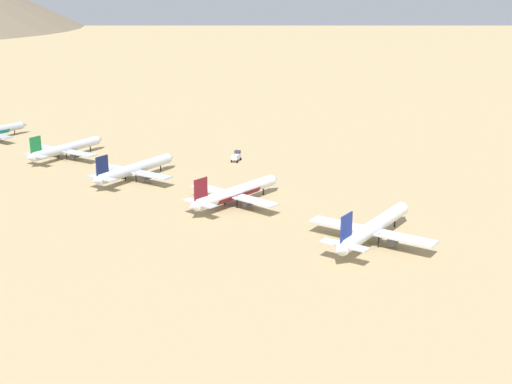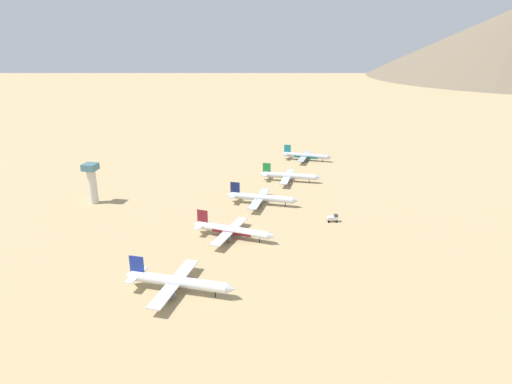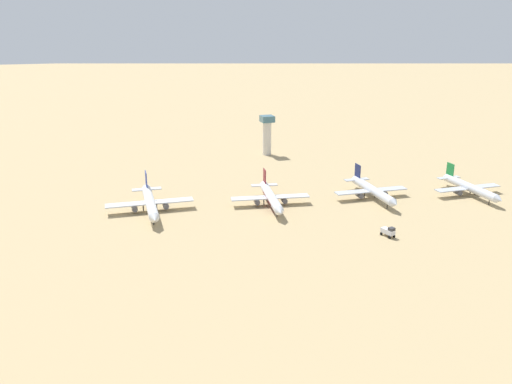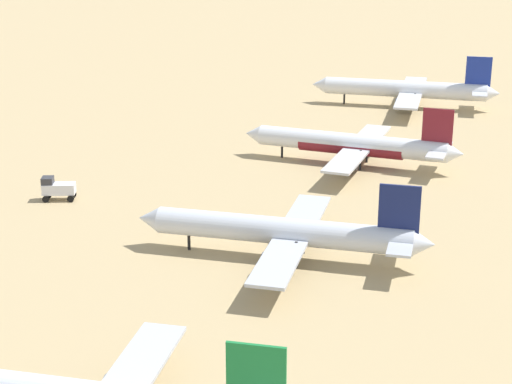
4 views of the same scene
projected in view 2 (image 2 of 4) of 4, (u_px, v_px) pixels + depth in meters
The scene contains 8 objects.
ground_plane at pixel (265, 205), 253.13m from camera, with size 1800.00×1800.00×0.00m, color tan.
parked_jet_0 at pixel (177, 282), 168.63m from camera, with size 43.62×35.41×12.58m.
parked_jet_1 at pixel (232, 230), 212.32m from camera, with size 40.79×33.34×11.79m.
parked_jet_2 at pixel (261, 198), 252.97m from camera, with size 40.64×32.98×11.72m.
parked_jet_3 at pixel (289, 176), 291.03m from camera, with size 38.99×31.59×11.27m.
parked_jet_4 at pixel (306, 156), 337.70m from camera, with size 37.62×30.61×10.84m.
service_truck at pixel (333, 218), 230.90m from camera, with size 5.60×3.78×3.90m.
control_tower at pixel (92, 181), 252.18m from camera, with size 7.20×7.20×22.71m.
Camera 2 is at (43.09, -232.09, 91.82)m, focal length 32.32 mm.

